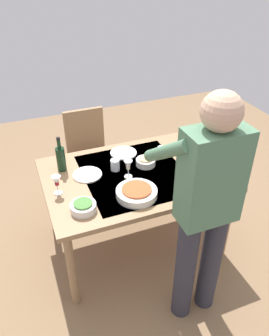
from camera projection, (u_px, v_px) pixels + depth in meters
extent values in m
plane|color=#846647|center=(134.00, 240.00, 3.10)|extent=(6.00, 6.00, 0.00)
cube|color=#93704C|center=(134.00, 175.00, 2.70)|extent=(1.43, 1.00, 0.04)
cube|color=#B2B7C1|center=(134.00, 173.00, 2.69)|extent=(0.79, 0.85, 0.00)
cylinder|color=#93704C|center=(178.00, 170.00, 3.44)|extent=(0.06, 0.06, 0.71)
cylinder|color=#93704C|center=(51.00, 199.00, 3.04)|extent=(0.06, 0.06, 0.71)
cylinder|color=#93704C|center=(227.00, 224.00, 2.77)|extent=(0.06, 0.06, 0.71)
cylinder|color=#93704C|center=(72.00, 270.00, 2.38)|extent=(0.06, 0.06, 0.71)
cube|color=brown|center=(91.00, 159.00, 3.42)|extent=(0.40, 0.40, 0.04)
cube|color=#93704C|center=(84.00, 130.00, 3.43)|extent=(0.40, 0.04, 0.45)
cylinder|color=#93704C|center=(103.00, 166.00, 3.73)|extent=(0.04, 0.04, 0.43)
cylinder|color=#93704C|center=(73.00, 172.00, 3.63)|extent=(0.04, 0.04, 0.43)
cylinder|color=#93704C|center=(113.00, 183.00, 3.47)|extent=(0.04, 0.04, 0.43)
cylinder|color=#93704C|center=(80.00, 190.00, 3.36)|extent=(0.04, 0.04, 0.43)
cylinder|color=#2D2D38|center=(185.00, 270.00, 2.27)|extent=(0.14, 0.14, 0.88)
cylinder|color=#2D2D38|center=(210.00, 261.00, 2.33)|extent=(0.14, 0.14, 0.88)
cube|color=#4C7556|center=(212.00, 177.00, 1.89)|extent=(0.36, 0.20, 0.60)
sphere|color=tan|center=(222.00, 111.00, 1.67)|extent=(0.22, 0.22, 0.22)
cylinder|color=#4C7556|center=(166.00, 151.00, 1.98)|extent=(0.08, 0.52, 0.40)
cylinder|color=#4C7556|center=(216.00, 141.00, 2.09)|extent=(0.08, 0.52, 0.40)
cylinder|color=black|center=(61.00, 159.00, 2.67)|extent=(0.07, 0.07, 0.20)
cylinder|color=black|center=(59.00, 144.00, 2.60)|extent=(0.03, 0.03, 0.08)
cylinder|color=black|center=(58.00, 138.00, 2.57)|extent=(0.03, 0.03, 0.02)
cylinder|color=white|center=(58.00, 193.00, 2.47)|extent=(0.06, 0.06, 0.01)
cylinder|color=white|center=(58.00, 189.00, 2.45)|extent=(0.01, 0.01, 0.07)
cone|color=white|center=(56.00, 181.00, 2.41)|extent=(0.07, 0.07, 0.07)
cylinder|color=maroon|center=(57.00, 183.00, 2.42)|extent=(0.03, 0.03, 0.03)
cylinder|color=white|center=(128.00, 177.00, 2.64)|extent=(0.06, 0.06, 0.01)
cylinder|color=white|center=(128.00, 173.00, 2.62)|extent=(0.01, 0.01, 0.07)
cone|color=white|center=(128.00, 165.00, 2.58)|extent=(0.07, 0.07, 0.07)
cylinder|color=beige|center=(128.00, 167.00, 2.59)|extent=(0.03, 0.03, 0.03)
cylinder|color=silver|center=(115.00, 165.00, 2.70)|extent=(0.07, 0.07, 0.09)
cylinder|color=silver|center=(162.00, 152.00, 2.87)|extent=(0.08, 0.08, 0.10)
cylinder|color=silver|center=(186.00, 145.00, 2.97)|extent=(0.07, 0.07, 0.09)
cylinder|color=white|center=(137.00, 193.00, 2.43)|extent=(0.30, 0.30, 0.05)
cylinder|color=#C6562D|center=(137.00, 190.00, 2.42)|extent=(0.22, 0.22, 0.03)
cylinder|color=white|center=(83.00, 207.00, 2.30)|extent=(0.18, 0.18, 0.05)
cylinder|color=#4C843D|center=(83.00, 205.00, 2.28)|extent=(0.13, 0.13, 0.03)
cylinder|color=white|center=(146.00, 162.00, 2.77)|extent=(0.16, 0.16, 0.05)
cylinder|color=tan|center=(146.00, 160.00, 2.76)|extent=(0.12, 0.12, 0.03)
cylinder|color=white|center=(123.00, 153.00, 2.94)|extent=(0.23, 0.23, 0.01)
cylinder|color=white|center=(87.00, 175.00, 2.66)|extent=(0.23, 0.23, 0.01)
cube|color=silver|center=(194.00, 180.00, 2.61)|extent=(0.02, 0.20, 0.00)
cube|color=silver|center=(185.00, 165.00, 2.79)|extent=(0.07, 0.17, 0.00)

